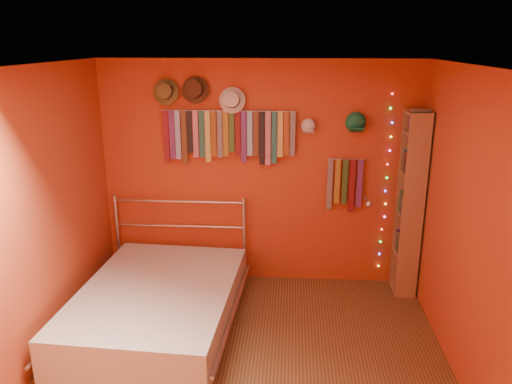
% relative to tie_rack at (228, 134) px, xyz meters
% --- Properties ---
extents(ground, '(3.50, 3.50, 0.00)m').
position_rel_tie_rack_xyz_m(ground, '(0.33, -1.69, -1.71)').
color(ground, '#55321D').
rests_on(ground, ground).
extents(back_wall, '(3.50, 0.02, 2.50)m').
position_rel_tie_rack_xyz_m(back_wall, '(0.33, 0.06, -0.46)').
color(back_wall, '#A4371A').
rests_on(back_wall, ground).
extents(right_wall, '(0.02, 3.50, 2.50)m').
position_rel_tie_rack_xyz_m(right_wall, '(2.08, -1.69, -0.46)').
color(right_wall, '#A4371A').
rests_on(right_wall, ground).
extents(left_wall, '(0.02, 3.50, 2.50)m').
position_rel_tie_rack_xyz_m(left_wall, '(-1.42, -1.69, -0.46)').
color(left_wall, '#A4371A').
rests_on(left_wall, ground).
extents(ceiling, '(3.50, 3.50, 0.02)m').
position_rel_tie_rack_xyz_m(ceiling, '(0.33, -1.69, 0.79)').
color(ceiling, white).
rests_on(ceiling, back_wall).
extents(tie_rack, '(1.45, 0.03, 0.59)m').
position_rel_tie_rack_xyz_m(tie_rack, '(0.00, 0.00, 0.00)').
color(tie_rack, silver).
rests_on(tie_rack, back_wall).
extents(small_tie_rack, '(0.40, 0.03, 0.60)m').
position_rel_tie_rack_xyz_m(small_tie_rack, '(1.27, 0.00, -0.51)').
color(small_tie_rack, silver).
rests_on(small_tie_rack, back_wall).
extents(fedora_olive, '(0.28, 0.15, 0.27)m').
position_rel_tie_rack_xyz_m(fedora_olive, '(-0.66, -0.03, 0.45)').
color(fedora_olive, brown).
rests_on(fedora_olive, back_wall).
extents(fedora_brown, '(0.29, 0.16, 0.28)m').
position_rel_tie_rack_xyz_m(fedora_brown, '(-0.34, -0.03, 0.47)').
color(fedora_brown, '#452918').
rests_on(fedora_brown, back_wall).
extents(fedora_white, '(0.28, 0.15, 0.27)m').
position_rel_tie_rack_xyz_m(fedora_white, '(0.05, -0.03, 0.37)').
color(fedora_white, silver).
rests_on(fedora_white, back_wall).
extents(cap_white, '(0.16, 0.21, 0.16)m').
position_rel_tie_rack_xyz_m(cap_white, '(0.86, 0.01, 0.10)').
color(cap_white, white).
rests_on(cap_white, back_wall).
extents(cap_green, '(0.20, 0.25, 0.20)m').
position_rel_tie_rack_xyz_m(cap_green, '(1.35, 0.01, 0.14)').
color(cap_green, '#186D44').
rests_on(cap_green, back_wall).
extents(fairy_lights, '(0.05, 0.02, 1.97)m').
position_rel_tie_rack_xyz_m(fairy_lights, '(1.72, 0.02, -0.53)').
color(fairy_lights, '#FF3333').
rests_on(fairy_lights, back_wall).
extents(reading_lamp, '(0.08, 0.33, 0.10)m').
position_rel_tie_rack_xyz_m(reading_lamp, '(1.51, -0.19, -0.68)').
color(reading_lamp, silver).
rests_on(reading_lamp, back_wall).
extents(bookshelf, '(0.25, 0.34, 2.00)m').
position_rel_tie_rack_xyz_m(bookshelf, '(1.99, -0.16, -0.69)').
color(bookshelf, '#936842').
rests_on(bookshelf, ground).
extents(bed, '(1.61, 2.10, 1.00)m').
position_rel_tie_rack_xyz_m(bed, '(-0.57, -1.08, -1.48)').
color(bed, silver).
rests_on(bed, ground).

